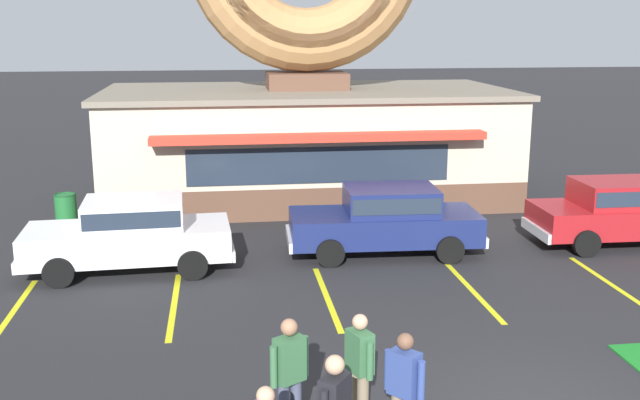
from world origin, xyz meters
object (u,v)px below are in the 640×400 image
Objects in this scene: car_red at (623,210)px; pedestrian_clipboard_woman at (359,365)px; car_white at (130,232)px; car_navy at (386,218)px; trash_bin at (66,211)px; pedestrian_beanie_man at (290,373)px; pedestrian_hooded_kid at (404,387)px.

pedestrian_clipboard_woman is (-7.96, -7.55, 0.01)m from car_red.
car_red is (11.73, 0.44, 0.00)m from car_white.
car_navy reaches higher than pedestrian_clipboard_woman.
trash_bin is (-5.83, 10.72, -0.38)m from pedestrian_clipboard_woman.
car_white is 11.74m from car_red.
pedestrian_beanie_man reaches higher than car_white.
car_red is at bearing 47.66° from pedestrian_hooded_kid.
pedestrian_hooded_kid is 0.83m from pedestrian_clipboard_woman.
pedestrian_hooded_kid is 0.96× the size of pedestrian_beanie_man.
pedestrian_hooded_kid is at bearing -132.34° from car_red.
car_navy is 7.84m from pedestrian_clipboard_woman.
car_red and car_navy have the same top height.
car_navy is 2.76× the size of pedestrian_beanie_man.
trash_bin is at bearing 167.07° from car_red.
pedestrian_beanie_man reaches higher than trash_bin.
pedestrian_clipboard_woman is (-2.06, -7.57, 0.01)m from car_navy.
trash_bin is (-4.88, 10.94, -0.43)m from pedestrian_beanie_man.
car_white is at bearing -60.22° from trash_bin.
car_red is 10.97m from pedestrian_clipboard_woman.
car_red is 2.88× the size of pedestrian_clipboard_woman.
trash_bin is (-2.07, 3.61, -0.37)m from car_white.
pedestrian_hooded_kid is at bearing -61.77° from car_white.
pedestrian_clipboard_woman is at bearing 121.22° from pedestrian_hooded_kid.
pedestrian_hooded_kid is at bearing -61.28° from trash_bin.
trash_bin is (-13.80, 3.17, -0.37)m from car_red.
pedestrian_beanie_man is (-1.39, 0.49, 0.04)m from pedestrian_hooded_kid.
pedestrian_beanie_man is (2.81, -7.33, 0.06)m from car_white.
pedestrian_beanie_man is at bearing -111.15° from car_navy.
car_red is 11.18m from pedestrian_hooded_kid.
pedestrian_hooded_kid is (4.20, -7.82, 0.01)m from car_white.
car_red reaches higher than trash_bin.
pedestrian_hooded_kid reaches higher than trash_bin.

